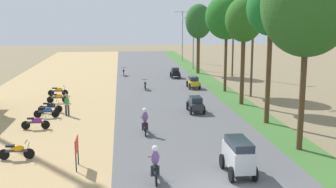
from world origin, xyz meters
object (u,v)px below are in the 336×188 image
at_px(streetlamp_near, 193,39).
at_px(car_hatchback_black, 175,72).
at_px(median_tree_second, 271,9).
at_px(motorbike_ahead_third, 145,85).
at_px(median_tree_third, 244,21).
at_px(motorbike_ahead_second, 145,122).
at_px(parked_motorbike_sixth, 58,91).
at_px(utility_pole_near, 233,34).
at_px(utility_pole_far, 252,49).
at_px(parked_motorbike_fifth, 58,97).
at_px(street_signboard, 77,147).
at_px(car_van_silver, 238,155).
at_px(car_sedan_charcoal, 196,103).
at_px(parked_motorbike_fourth, 50,106).
at_px(car_sedan_yellow, 193,82).
at_px(parked_motorbike_nearest, 17,150).
at_px(motorbike_foreground_rider, 155,164).
at_px(parked_motorbike_second, 36,122).
at_px(pedestrian_on_shoulder, 67,104).
at_px(median_tree_fifth, 199,22).
at_px(median_tree_nearest, 308,5).
at_px(parked_motorbike_third, 47,111).
at_px(motorbike_ahead_fourth, 124,72).
at_px(streetlamp_mid, 182,32).

bearing_deg(streetlamp_near, car_hatchback_black, -113.56).
bearing_deg(median_tree_second, motorbike_ahead_third, 118.33).
bearing_deg(median_tree_third, motorbike_ahead_second, -136.20).
relative_size(parked_motorbike_sixth, utility_pole_near, 0.18).
bearing_deg(utility_pole_far, parked_motorbike_fifth, -175.91).
bearing_deg(motorbike_ahead_third, street_signboard, -101.89).
xyz_separation_m(median_tree_third, car_van_silver, (-4.60, -15.29, -5.83)).
bearing_deg(car_sedan_charcoal, parked_motorbike_fourth, 174.55).
bearing_deg(car_sedan_yellow, car_hatchback_black, 97.07).
bearing_deg(utility_pole_near, car_sedan_charcoal, -112.71).
distance_m(utility_pole_near, car_van_silver, 32.69).
bearing_deg(median_tree_second, car_van_silver, -116.62).
bearing_deg(street_signboard, utility_pole_far, 50.78).
height_order(parked_motorbike_nearest, motorbike_ahead_third, motorbike_ahead_third).
relative_size(utility_pole_far, motorbike_foreground_rider, 4.64).
relative_size(parked_motorbike_second, streetlamp_near, 0.25).
bearing_deg(parked_motorbike_fifth, pedestrian_on_shoulder, -74.44).
bearing_deg(utility_pole_far, pedestrian_on_shoulder, -159.01).
relative_size(parked_motorbike_nearest, median_tree_fifth, 0.21).
distance_m(parked_motorbike_sixth, median_tree_fifth, 21.42).
distance_m(parked_motorbike_fourth, median_tree_second, 17.34).
xyz_separation_m(median_tree_nearest, car_sedan_charcoal, (-4.07, 9.44, -7.06)).
relative_size(parked_motorbike_second, motorbike_ahead_third, 1.00).
bearing_deg(utility_pole_far, median_tree_third, -118.82).
distance_m(median_tree_fifth, car_van_silver, 35.00).
xyz_separation_m(parked_motorbike_third, median_tree_nearest, (14.94, -8.93, 7.25)).
height_order(parked_motorbike_second, median_tree_third, median_tree_third).
bearing_deg(median_tree_fifth, street_signboard, -109.96).
height_order(motorbike_ahead_second, motorbike_ahead_fourth, motorbike_ahead_second).
xyz_separation_m(parked_motorbike_second, car_sedan_charcoal, (11.03, 3.61, 0.19)).
bearing_deg(car_sedan_yellow, median_tree_third, -71.55).
distance_m(parked_motorbike_sixth, median_tree_nearest, 24.25).
distance_m(parked_motorbike_second, motorbike_foreground_rider, 11.72).
relative_size(median_tree_second, motorbike_ahead_second, 5.28).
relative_size(car_sedan_charcoal, motorbike_ahead_third, 1.26).
bearing_deg(median_tree_second, parked_motorbike_second, 179.94).
bearing_deg(car_sedan_charcoal, utility_pole_far, 43.90).
distance_m(pedestrian_on_shoulder, car_van_silver, 15.62).
distance_m(car_hatchback_black, motorbike_ahead_third, 8.52).
xyz_separation_m(parked_motorbike_second, car_van_silver, (10.74, -9.11, 0.47)).
distance_m(parked_motorbike_fourth, car_hatchback_black, 20.38).
xyz_separation_m(median_tree_third, car_sedan_charcoal, (-4.30, -2.56, -6.11)).
bearing_deg(motorbike_foreground_rider, street_signboard, 150.35).
distance_m(parked_motorbike_second, streetlamp_mid, 42.78).
bearing_deg(median_tree_nearest, pedestrian_on_shoulder, 145.40).
height_order(pedestrian_on_shoulder, car_sedan_charcoal, pedestrian_on_shoulder).
bearing_deg(median_tree_second, parked_motorbike_nearest, -158.97).
bearing_deg(car_van_silver, car_sedan_charcoal, 88.67).
bearing_deg(utility_pole_far, parked_motorbike_nearest, -137.92).
distance_m(median_tree_fifth, motorbike_foreground_rider, 36.06).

